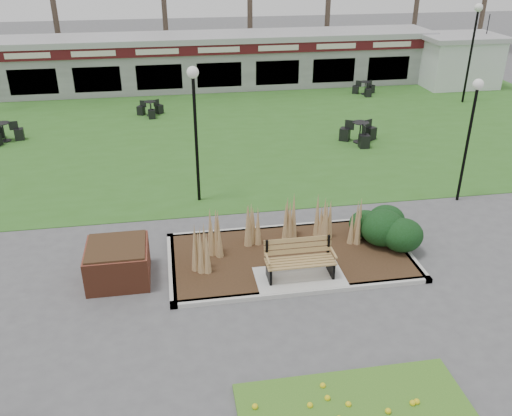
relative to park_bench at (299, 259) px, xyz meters
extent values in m
plane|color=#515154|center=(0.00, -0.25, -0.59)|extent=(100.00, 100.00, 0.00)
cube|color=#30641F|center=(0.00, 11.75, -0.58)|extent=(34.00, 16.00, 0.02)
cube|color=#362415|center=(0.00, 0.95, -0.53)|extent=(6.22, 3.22, 0.12)
cube|color=#B7B7B2|center=(0.00, -0.66, -0.53)|extent=(6.40, 0.18, 0.12)
cube|color=#B7B7B2|center=(0.00, 2.56, -0.53)|extent=(6.40, 0.18, 0.12)
cube|color=#B7B7B2|center=(-3.11, 0.95, -0.53)|extent=(0.18, 3.40, 0.12)
cube|color=#B7B7B2|center=(3.11, 0.95, -0.53)|extent=(0.18, 3.40, 0.12)
cube|color=#B7B7B2|center=(0.00, -0.10, -0.52)|extent=(2.20, 1.20, 0.13)
cone|color=tan|center=(-1.90, 1.35, 0.11)|extent=(0.36, 0.36, 1.15)
cone|color=tan|center=(-0.90, 1.75, 0.11)|extent=(0.36, 0.36, 1.15)
cone|color=tan|center=(0.20, 1.95, 0.11)|extent=(0.36, 0.36, 1.15)
cone|color=tan|center=(1.10, 1.75, 0.11)|extent=(0.36, 0.36, 1.15)
cone|color=tan|center=(1.90, 1.35, 0.11)|extent=(0.36, 0.36, 1.15)
cone|color=tan|center=(-2.40, 0.55, 0.11)|extent=(0.36, 0.36, 1.15)
ellipsoid|color=black|center=(2.60, 1.15, 0.00)|extent=(1.21, 1.10, 0.99)
ellipsoid|color=black|center=(3.00, 0.75, -0.04)|extent=(1.10, 1.00, 0.90)
ellipsoid|color=black|center=(2.90, 1.65, -0.06)|extent=(1.06, 0.96, 0.86)
ellipsoid|color=black|center=(2.30, 1.65, -0.11)|extent=(0.92, 0.84, 0.76)
cube|color=#A7804B|center=(0.00, -0.10, -0.03)|extent=(1.70, 0.57, 0.04)
cube|color=#A7804B|center=(0.00, 0.21, 0.25)|extent=(1.70, 0.13, 0.44)
cube|color=black|center=(-0.78, -0.10, -0.25)|extent=(0.06, 0.55, 0.42)
cube|color=black|center=(0.78, -0.10, -0.25)|extent=(0.06, 0.55, 0.42)
cube|color=black|center=(-0.78, 0.20, 0.22)|extent=(0.06, 0.06, 0.50)
cube|color=black|center=(0.78, 0.20, 0.22)|extent=(0.06, 0.06, 0.50)
cube|color=#A7804B|center=(-0.82, -0.12, 0.15)|extent=(0.05, 0.50, 0.04)
cube|color=#A7804B|center=(0.82, -0.12, 0.15)|extent=(0.05, 0.50, 0.04)
cube|color=brown|center=(-4.40, 0.75, -0.14)|extent=(1.50, 1.50, 0.90)
cube|color=#362415|center=(-4.40, 0.75, 0.33)|extent=(1.40, 1.40, 0.06)
cube|color=gray|center=(0.00, 19.75, 0.71)|extent=(24.00, 3.00, 2.60)
cube|color=#4E1015|center=(0.00, 18.20, 1.76)|extent=(24.00, 0.18, 0.55)
cube|color=#B5B5B9|center=(0.00, 19.75, 2.16)|extent=(24.60, 3.40, 0.30)
cube|color=silver|center=(0.00, 18.09, 1.76)|extent=(22.00, 0.02, 0.28)
cube|color=black|center=(0.00, 18.30, 0.41)|extent=(22.00, 0.10, 1.30)
cube|color=silver|center=(13.50, 17.75, 0.71)|extent=(4.00, 3.00, 2.60)
cube|color=#B5B5B9|center=(13.50, 17.75, 2.11)|extent=(4.40, 3.40, 0.25)
cylinder|color=#47382B|center=(-9.00, 27.75, 2.00)|extent=(0.36, 0.36, 5.17)
cylinder|color=#47382B|center=(-3.00, 27.75, 2.00)|extent=(0.36, 0.36, 5.17)
cylinder|color=#47382B|center=(3.00, 27.75, 2.00)|extent=(0.36, 0.36, 5.17)
cylinder|color=#47382B|center=(9.00, 27.75, 2.00)|extent=(0.36, 0.36, 5.17)
cylinder|color=#47382B|center=(15.00, 27.75, 2.00)|extent=(0.36, 0.36, 5.17)
cylinder|color=#47382B|center=(21.00, 27.75, 2.00)|extent=(0.36, 0.36, 5.17)
cylinder|color=black|center=(-2.11, 4.93, 1.39)|extent=(0.10, 0.10, 3.97)
sphere|color=white|center=(-2.11, 4.93, 3.54)|extent=(0.36, 0.36, 0.36)
cylinder|color=black|center=(6.15, 3.57, 1.22)|extent=(0.09, 0.09, 3.62)
sphere|color=white|center=(6.15, 3.57, 3.18)|extent=(0.33, 0.33, 0.33)
cylinder|color=black|center=(12.15, 14.32, 1.64)|extent=(0.11, 0.11, 4.45)
sphere|color=white|center=(12.15, 14.32, 4.04)|extent=(0.40, 0.40, 0.40)
cylinder|color=black|center=(-9.67, 11.94, -0.55)|extent=(0.46, 0.46, 0.03)
cylinder|color=black|center=(-9.67, 11.94, -0.18)|extent=(0.05, 0.05, 0.75)
cylinder|color=black|center=(-9.67, 11.94, 0.20)|extent=(0.63, 0.63, 0.03)
cube|color=black|center=(-9.10, 12.03, -0.33)|extent=(0.40, 0.40, 0.48)
cylinder|color=black|center=(4.84, 9.35, -0.55)|extent=(0.50, 0.50, 0.03)
cylinder|color=black|center=(4.84, 9.35, -0.15)|extent=(0.06, 0.06, 0.82)
cylinder|color=black|center=(4.84, 9.35, 0.28)|extent=(0.69, 0.69, 0.03)
cube|color=black|center=(5.40, 9.63, -0.31)|extent=(0.52, 0.52, 0.53)
cube|color=black|center=(4.32, 9.69, -0.31)|extent=(0.54, 0.54, 0.53)
cube|color=black|center=(4.81, 8.72, -0.31)|extent=(0.41, 0.41, 0.53)
cylinder|color=black|center=(-3.70, 14.61, -0.55)|extent=(0.40, 0.40, 0.03)
cylinder|color=black|center=(-3.70, 14.61, -0.23)|extent=(0.05, 0.05, 0.65)
cylinder|color=black|center=(-3.70, 14.61, 0.10)|extent=(0.54, 0.54, 0.02)
cube|color=black|center=(-3.30, 14.91, -0.36)|extent=(0.43, 0.43, 0.42)
cube|color=black|center=(-4.16, 14.82, -0.36)|extent=(0.41, 0.41, 0.42)
cube|color=black|center=(-3.65, 14.12, -0.36)|extent=(0.34, 0.34, 0.42)
cylinder|color=black|center=(7.70, 16.66, -0.55)|extent=(0.40, 0.40, 0.03)
cylinder|color=black|center=(7.70, 16.66, -0.23)|extent=(0.05, 0.05, 0.66)
cylinder|color=black|center=(7.70, 16.66, 0.11)|extent=(0.55, 0.55, 0.02)
cube|color=black|center=(8.14, 16.90, -0.36)|extent=(0.42, 0.42, 0.42)
cube|color=black|center=(7.27, 16.91, -0.36)|extent=(0.43, 0.43, 0.42)
cube|color=black|center=(7.70, 16.15, -0.36)|extent=(0.31, 0.31, 0.42)
cylinder|color=black|center=(14.95, 17.75, 0.51)|extent=(0.06, 0.06, 2.20)
imported|color=blue|center=(14.95, 17.75, 1.16)|extent=(2.47, 2.51, 2.01)
imported|color=black|center=(-11.24, 24.27, 0.17)|extent=(4.88, 2.72, 1.52)
camera|label=1|loc=(-2.93, -10.96, 7.04)|focal=38.00mm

